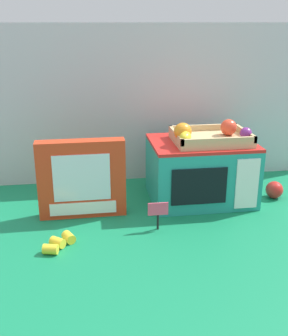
% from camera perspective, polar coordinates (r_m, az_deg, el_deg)
% --- Properties ---
extents(ground_plane, '(1.70, 1.70, 0.00)m').
position_cam_1_polar(ground_plane, '(1.63, 3.26, -5.21)').
color(ground_plane, '#147A4C').
rests_on(ground_plane, ground).
extents(display_back_panel, '(1.61, 0.03, 0.67)m').
position_cam_1_polar(display_back_panel, '(1.84, 1.35, 8.70)').
color(display_back_panel, '#B7BABF').
rests_on(display_back_panel, ground).
extents(toy_microwave, '(0.39, 0.30, 0.24)m').
position_cam_1_polar(toy_microwave, '(1.67, 7.72, -0.34)').
color(toy_microwave, teal).
rests_on(toy_microwave, ground).
extents(food_groups_crate, '(0.29, 0.22, 0.09)m').
position_cam_1_polar(food_groups_crate, '(1.61, 8.88, 4.31)').
color(food_groups_crate, tan).
rests_on(food_groups_crate, toy_microwave).
extents(cookie_set_box, '(0.31, 0.06, 0.29)m').
position_cam_1_polar(cookie_set_box, '(1.52, -8.47, -1.49)').
color(cookie_set_box, red).
rests_on(cookie_set_box, ground).
extents(price_sign, '(0.07, 0.01, 0.10)m').
position_cam_1_polar(price_sign, '(1.43, 1.92, -5.98)').
color(price_sign, black).
rests_on(price_sign, ground).
extents(loose_toy_banana, '(0.10, 0.11, 0.03)m').
position_cam_1_polar(loose_toy_banana, '(1.37, -11.49, -9.96)').
color(loose_toy_banana, yellow).
rests_on(loose_toy_banana, ground).
extents(loose_toy_apple, '(0.07, 0.07, 0.07)m').
position_cam_1_polar(loose_toy_apple, '(1.77, 17.32, -2.85)').
color(loose_toy_apple, red).
rests_on(loose_toy_apple, ground).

